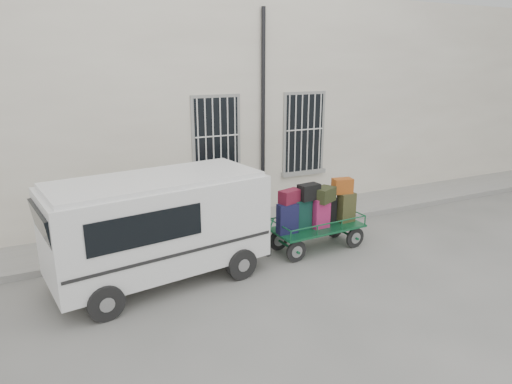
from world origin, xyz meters
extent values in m
plane|color=#61625D|center=(0.00, 0.00, 0.00)|extent=(80.00, 80.00, 0.00)
cube|color=beige|center=(0.00, 5.50, 3.00)|extent=(24.00, 5.00, 6.00)
cylinder|color=black|center=(0.95, 2.92, 2.80)|extent=(0.11, 0.11, 5.60)
cube|color=black|center=(-0.40, 2.98, 2.25)|extent=(1.20, 0.08, 2.20)
cube|color=gray|center=(-0.40, 2.96, 1.09)|extent=(1.45, 0.22, 0.12)
cube|color=black|center=(2.30, 2.98, 2.25)|extent=(1.20, 0.08, 2.20)
cube|color=gray|center=(2.30, 2.96, 1.09)|extent=(1.45, 0.22, 0.12)
cube|color=gray|center=(0.00, 2.20, 0.07)|extent=(24.00, 1.70, 0.15)
cylinder|color=black|center=(0.15, -0.31, 0.24)|extent=(0.49, 0.08, 0.49)
cylinder|color=gray|center=(0.15, -0.31, 0.24)|extent=(0.27, 0.10, 0.27)
cylinder|color=black|center=(0.11, 0.44, 0.24)|extent=(0.49, 0.08, 0.49)
cylinder|color=gray|center=(0.11, 0.44, 0.24)|extent=(0.27, 0.10, 0.27)
cylinder|color=black|center=(1.82, -0.22, 0.24)|extent=(0.49, 0.08, 0.49)
cylinder|color=gray|center=(1.82, -0.22, 0.24)|extent=(0.27, 0.10, 0.27)
cylinder|color=black|center=(1.78, 0.53, 0.24)|extent=(0.49, 0.08, 0.49)
cylinder|color=gray|center=(1.78, 0.53, 0.24)|extent=(0.27, 0.10, 0.27)
cube|color=#135530|center=(0.96, 0.11, 0.54)|extent=(2.20, 1.09, 0.05)
cylinder|color=#135530|center=(-0.36, 0.04, 0.69)|extent=(0.29, 0.05, 0.55)
cube|color=black|center=(0.11, 0.04, 0.90)|extent=(0.46, 0.24, 0.68)
cube|color=black|center=(0.11, 0.04, 1.25)|extent=(0.19, 0.12, 0.03)
cube|color=#0E342A|center=(0.54, 0.13, 0.91)|extent=(0.45, 0.25, 0.69)
cube|color=black|center=(0.54, 0.13, 1.27)|extent=(0.18, 0.12, 0.03)
cube|color=#981B5B|center=(0.98, 0.01, 0.91)|extent=(0.41, 0.22, 0.69)
cube|color=black|center=(0.98, 0.01, 1.27)|extent=(0.16, 0.11, 0.03)
cube|color=black|center=(1.34, 0.28, 0.87)|extent=(0.41, 0.28, 0.61)
cube|color=black|center=(1.34, 0.28, 1.18)|extent=(0.16, 0.13, 0.03)
cube|color=#34321A|center=(1.76, 0.11, 0.91)|extent=(0.42, 0.28, 0.70)
cube|color=black|center=(1.76, 0.11, 1.28)|extent=(0.17, 0.13, 0.03)
cube|color=#5B122A|center=(0.22, 0.12, 1.38)|extent=(0.57, 0.40, 0.29)
cube|color=black|center=(0.68, 0.09, 1.43)|extent=(0.51, 0.33, 0.36)
cube|color=black|center=(1.07, 0.05, 1.33)|extent=(0.63, 0.54, 0.32)
cube|color=maroon|center=(1.67, 0.18, 1.44)|extent=(0.50, 0.36, 0.35)
cube|color=silver|center=(-2.73, 0.16, 1.20)|extent=(4.36, 2.38, 1.69)
cube|color=silver|center=(-2.73, 0.16, 2.09)|extent=(4.15, 2.21, 0.09)
cube|color=black|center=(-4.76, -0.14, 1.53)|extent=(0.40, 1.56, 0.71)
cube|color=black|center=(-3.16, -0.81, 1.49)|extent=(2.05, 0.34, 0.58)
cube|color=black|center=(-0.68, 0.47, 1.49)|extent=(0.23, 1.31, 0.52)
cube|color=black|center=(-0.68, 0.47, 0.40)|extent=(0.35, 1.74, 0.21)
cube|color=white|center=(-0.65, 0.47, 0.62)|extent=(0.09, 0.40, 0.11)
cylinder|color=black|center=(-3.96, -0.89, 0.32)|extent=(0.66, 0.30, 0.64)
cylinder|color=black|center=(-4.21, 0.82, 0.32)|extent=(0.66, 0.30, 0.64)
cylinder|color=black|center=(-1.26, -0.49, 0.32)|extent=(0.66, 0.30, 0.64)
cylinder|color=black|center=(-1.51, 1.22, 0.32)|extent=(0.66, 0.30, 0.64)
camera|label=1|loc=(-4.67, -8.23, 4.27)|focal=32.00mm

